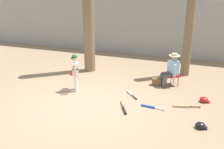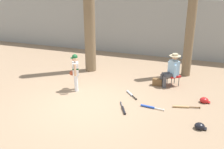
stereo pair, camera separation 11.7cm
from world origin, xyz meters
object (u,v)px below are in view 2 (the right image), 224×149
(tree_behind_spectator, at_px, (190,29))
(seated_spectator, at_px, (172,69))
(bat_blue_youth, at_px, (150,107))
(batting_helmet_black, at_px, (200,126))
(bat_black_composite, at_px, (123,109))
(tree_near_player, at_px, (89,10))
(bat_wood_tan, at_px, (183,107))
(bat_aluminum_silver, at_px, (130,94))
(handbag_beside_stool, at_px, (157,82))
(young_ballplayer, at_px, (75,70))
(batting_helmet_red, at_px, (204,100))
(folding_stool, at_px, (173,76))

(tree_behind_spectator, bearing_deg, seated_spectator, -107.50)
(bat_blue_youth, bearing_deg, batting_helmet_black, -25.47)
(tree_behind_spectator, relative_size, bat_black_composite, 6.17)
(tree_near_player, distance_m, bat_wood_tan, 5.22)
(tree_near_player, xyz_separation_m, bat_black_composite, (2.40, -2.96, -2.48))
(bat_wood_tan, relative_size, bat_aluminum_silver, 1.40)
(tree_near_player, distance_m, handbag_beside_stool, 3.88)
(tree_near_player, relative_size, batting_helmet_black, 17.96)
(seated_spectator, bearing_deg, tree_behind_spectator, 72.50)
(young_ballplayer, distance_m, seated_spectator, 3.42)
(seated_spectator, xyz_separation_m, bat_blue_youth, (-0.34, -1.98, -0.61))
(seated_spectator, distance_m, batting_helmet_red, 1.69)
(young_ballplayer, height_order, bat_blue_youth, young_ballplayer)
(bat_blue_youth, bearing_deg, tree_near_player, 140.71)
(tree_near_player, distance_m, folding_stool, 4.15)
(tree_near_player, height_order, folding_stool, tree_near_player)
(bat_black_composite, height_order, bat_blue_youth, same)
(folding_stool, xyz_separation_m, bat_black_composite, (-1.11, -2.47, -0.33))
(young_ballplayer, xyz_separation_m, batting_helmet_black, (4.20, -1.15, -0.67))
(handbag_beside_stool, xyz_separation_m, batting_helmet_red, (1.66, -0.88, -0.05))
(tree_near_player, bearing_deg, tree_behind_spectator, 11.34)
(young_ballplayer, distance_m, handbag_beside_stool, 3.01)
(tree_near_player, height_order, bat_black_composite, tree_near_player)
(tree_near_player, height_order, batting_helmet_red, tree_near_player)
(folding_stool, height_order, handbag_beside_stool, folding_stool)
(tree_near_player, distance_m, tree_behind_spectator, 3.98)
(handbag_beside_stool, bearing_deg, batting_helmet_black, -57.71)
(handbag_beside_stool, height_order, batting_helmet_red, handbag_beside_stool)
(folding_stool, bearing_deg, young_ballplayer, -153.00)
(bat_black_composite, xyz_separation_m, bat_aluminum_silver, (-0.11, 1.13, 0.00))
(tree_behind_spectator, distance_m, bat_blue_youth, 3.86)
(seated_spectator, height_order, bat_aluminum_silver, seated_spectator)
(bat_black_composite, xyz_separation_m, bat_blue_youth, (0.70, 0.42, 0.00))
(tree_behind_spectator, height_order, batting_helmet_red, tree_behind_spectator)
(tree_near_player, height_order, bat_wood_tan, tree_near_player)
(batting_helmet_red, bearing_deg, handbag_beside_stool, 152.07)
(bat_black_composite, height_order, batting_helmet_black, batting_helmet_black)
(tree_behind_spectator, height_order, handbag_beside_stool, tree_behind_spectator)
(batting_helmet_black, bearing_deg, batting_helmet_red, 87.83)
(folding_stool, relative_size, bat_black_composite, 0.80)
(folding_stool, relative_size, batting_helmet_red, 1.75)
(bat_black_composite, relative_size, batting_helmet_black, 2.21)
(tree_near_player, bearing_deg, bat_blue_youth, -39.29)
(handbag_beside_stool, relative_size, bat_black_composite, 0.49)
(handbag_beside_stool, distance_m, batting_helmet_black, 3.00)
(tree_near_player, distance_m, bat_blue_youth, 4.71)
(bat_wood_tan, bearing_deg, bat_blue_youth, -159.31)
(young_ballplayer, relative_size, batting_helmet_black, 4.11)
(young_ballplayer, bearing_deg, batting_helmet_black, -15.32)
(tree_near_player, bearing_deg, batting_helmet_red, -18.89)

